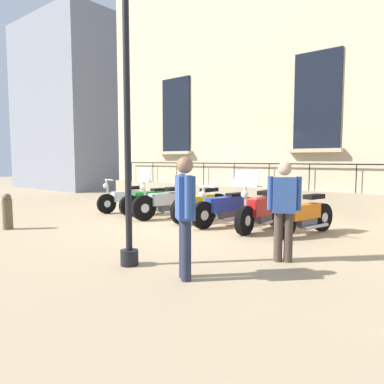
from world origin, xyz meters
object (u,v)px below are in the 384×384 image
motorcycle_white (127,199)px  motorcycle_blue (226,208)px  motorcycle_yellow (201,205)px  motorcycle_red (260,210)px  pedestrian_standing (185,211)px  motorcycle_silver (165,203)px  bollard (7,211)px  motorcycle_orange (305,216)px  motorcycle_green (151,201)px  pedestrian_walking (284,206)px  lamppost (127,103)px

motorcycle_white → motorcycle_blue: (0.03, 3.80, 0.03)m
motorcycle_yellow → motorcycle_red: (0.07, 1.82, 0.03)m
motorcycle_white → pedestrian_standing: 6.83m
motorcycle_silver → bollard: size_ratio=2.44×
bollard → motorcycle_orange: bearing=123.8°
motorcycle_silver → pedestrian_standing: size_ratio=1.23×
bollard → pedestrian_standing: 5.59m
motorcycle_yellow → pedestrian_standing: bearing=35.2°
motorcycle_green → pedestrian_walking: (2.23, 5.34, 0.49)m
lamppost → bollard: lamppost is taller
motorcycle_green → bollard: size_ratio=2.37×
motorcycle_silver → motorcycle_orange: size_ratio=1.05×
bollard → pedestrian_standing: size_ratio=0.50×
motorcycle_yellow → pedestrian_walking: pedestrian_walking is taller
motorcycle_white → motorcycle_blue: 3.80m
motorcycle_orange → bollard: size_ratio=2.32×
lamppost → bollard: size_ratio=5.35×
motorcycle_red → pedestrian_walking: bearing=36.4°
motorcycle_silver → motorcycle_red: motorcycle_silver is taller
bollard → pedestrian_standing: bearing=89.2°
motorcycle_yellow → pedestrian_standing: pedestrian_standing is taller
motorcycle_silver → motorcycle_orange: 3.92m
motorcycle_yellow → motorcycle_red: size_ratio=0.98×
pedestrian_standing → motorcycle_green: bearing=-129.8°
motorcycle_blue → pedestrian_walking: size_ratio=1.35×
pedestrian_walking → pedestrian_standing: bearing=-22.1°
pedestrian_standing → motorcycle_orange: bearing=178.2°
motorcycle_green → motorcycle_silver: size_ratio=0.97×
motorcycle_white → motorcycle_yellow: 2.92m
bollard → pedestrian_walking: (-1.58, 6.24, 0.48)m
motorcycle_red → pedestrian_walking: pedestrian_walking is taller
motorcycle_green → motorcycle_blue: motorcycle_blue is taller
motorcycle_yellow → lamppost: 4.71m
motorcycle_green → motorcycle_red: (0.09, 3.76, 0.05)m
motorcycle_yellow → pedestrian_walking: size_ratio=1.33×
motorcycle_silver → pedestrian_walking: bearing=66.3°
motorcycle_green → bollard: bearing=-13.4°
motorcycle_yellow → motorcycle_red: 1.82m
motorcycle_silver → lamppost: bearing=36.4°
lamppost → pedestrian_standing: (-0.05, 1.10, -1.53)m
motorcycle_silver → lamppost: size_ratio=0.46×
motorcycle_blue → bollard: motorcycle_blue is taller
motorcycle_green → pedestrian_walking: pedestrian_walking is taller
motorcycle_green → pedestrian_standing: size_ratio=1.20×
motorcycle_yellow → lamppost: bearing=22.6°
motorcycle_silver → motorcycle_yellow: size_ratio=0.97×
motorcycle_yellow → pedestrian_walking: bearing=57.0°
motorcycle_white → pedestrian_walking: size_ratio=1.25×
motorcycle_blue → pedestrian_standing: size_ratio=1.29×
motorcycle_yellow → motorcycle_orange: bearing=90.6°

